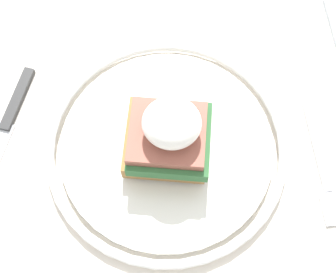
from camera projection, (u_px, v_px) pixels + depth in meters
name	position (u px, v px, depth m)	size (l,w,h in m)	color
ground_plane	(175.00, 257.00, 1.19)	(6.00, 6.00, 0.00)	#B2ADA3
dining_table	(181.00, 187.00, 0.63)	(1.05, 0.69, 0.73)	beige
plate	(168.00, 146.00, 0.51)	(0.26, 0.26, 0.02)	silver
sandwich	(170.00, 133.00, 0.47)	(0.09, 0.09, 0.09)	#9E703D
fork	(324.00, 168.00, 0.51)	(0.04, 0.14, 0.00)	silver
knife	(8.00, 124.00, 0.53)	(0.04, 0.18, 0.01)	#2D2D2D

